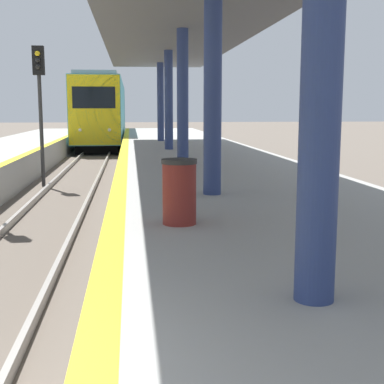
{
  "coord_description": "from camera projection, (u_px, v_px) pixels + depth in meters",
  "views": [
    {
      "loc": [
        1.89,
        -2.54,
        2.52
      ],
      "look_at": [
        4.02,
        16.0,
        -0.4
      ],
      "focal_mm": 50.0,
      "sensor_mm": 36.0,
      "label": 1
    }
  ],
  "objects": [
    {
      "name": "signal_far",
      "position": [
        40.0,
        89.0,
        16.95
      ],
      "size": [
        0.36,
        0.31,
        4.47
      ],
      "color": "#2D2D2D",
      "rests_on": "ground"
    },
    {
      "name": "train",
      "position": [
        104.0,
        111.0,
        38.94
      ],
      "size": [
        2.81,
        21.99,
        4.58
      ],
      "color": "black",
      "rests_on": "ground"
    },
    {
      "name": "trash_bin",
      "position": [
        179.0,
        191.0,
        7.06
      ],
      "size": [
        0.47,
        0.47,
        0.87
      ],
      "color": "maroon",
      "rests_on": "platform_right"
    },
    {
      "name": "station_canopy",
      "position": [
        182.0,
        30.0,
        14.35
      ],
      "size": [
        4.5,
        27.06,
        3.85
      ],
      "color": "navy",
      "rests_on": "platform_right"
    }
  ]
}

